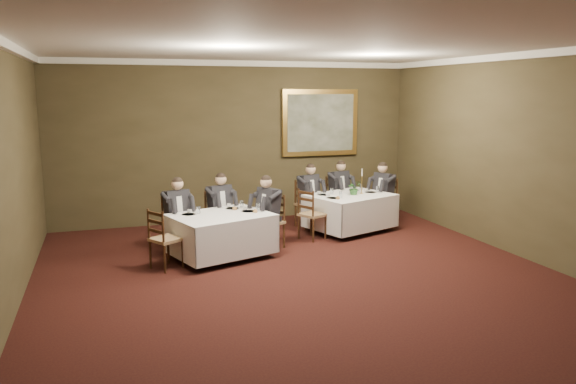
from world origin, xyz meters
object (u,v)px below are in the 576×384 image
chair_main_backleft (308,213)px  centerpiece (354,187)px  diner_sec_endright (270,221)px  diner_main_backleft (308,203)px  diner_sec_backleft (177,223)px  painting (320,123)px  table_main (350,210)px  diner_sec_backright (220,217)px  diner_main_backright (338,198)px  table_second (221,232)px  chair_main_endleft (312,225)px  chair_sec_backleft (177,236)px  diner_main_endright (384,201)px  chair_main_backright (338,208)px  chair_main_endright (384,211)px  candlestick (362,184)px  chair_sec_endleft (166,251)px  chair_sec_endright (270,233)px  chair_sec_backright (219,229)px

chair_main_backleft → centerpiece: 1.19m
diner_sec_endright → diner_main_backleft: bearing=-68.4°
diner_sec_backleft → painting: painting is taller
painting → centerpiece: bearing=-87.7°
table_main → centerpiece: 0.47m
diner_sec_backright → diner_main_backright: bearing=-178.0°
table_second → painting: bearing=43.4°
table_main → painting: 2.41m
chair_main_endleft → chair_sec_backleft: size_ratio=1.00×
diner_main_backright → centerpiece: 1.03m
table_second → chair_main_endleft: chair_main_endleft is taller
diner_main_endright → painting: 2.34m
chair_main_backleft → chair_main_backright: same height
chair_main_endleft → diner_sec_backleft: size_ratio=0.74×
chair_main_backright → centerpiece: (-0.06, -0.96, 0.63)m
chair_main_endright → chair_sec_backleft: same height
table_second → diner_sec_backleft: (-0.67, 0.65, 0.06)m
table_main → candlestick: (0.28, 0.05, 0.51)m
table_second → chair_main_endleft: size_ratio=1.93×
diner_sec_backright → chair_sec_endleft: bearing=29.6°
chair_main_backleft → chair_main_backright: bearing=-179.8°
chair_sec_endright → diner_sec_endright: (-0.01, -0.01, 0.23)m
table_second → diner_sec_backleft: size_ratio=1.44×
table_second → chair_main_endright: 4.12m
chair_main_endleft → chair_sec_backright: same height
diner_main_endright → chair_sec_endright: 3.08m
chair_sec_endleft → painting: 5.28m
chair_main_backright → candlestick: bearing=83.2°
table_main → chair_main_endright: bearing=19.7°
table_second → diner_main_backright: bearing=32.7°
diner_main_backright → diner_sec_endright: 2.64m
chair_main_backleft → chair_sec_backright: 2.18m
diner_sec_backright → candlestick: diner_sec_backright is taller
chair_sec_endright → diner_sec_endright: 0.23m
diner_sec_backright → centerpiece: size_ratio=4.47×
table_main → chair_main_backleft: bearing=137.2°
chair_sec_backright → chair_sec_endleft: bearing=30.0°
chair_main_endleft → diner_sec_backleft: 2.61m
diner_sec_backleft → chair_sec_backright: diner_sec_backleft is taller
table_second → diner_sec_backleft: bearing=135.8°
diner_main_endright → centerpiece: 1.04m
chair_main_backleft → chair_sec_endright: same height
diner_main_backright → chair_sec_endright: diner_main_backright is taller
diner_sec_backright → chair_sec_endleft: size_ratio=1.35×
chair_main_endleft → diner_sec_endright: (-0.96, -0.36, 0.23)m
diner_main_backleft → chair_main_endleft: size_ratio=1.35×
candlestick → diner_main_backleft: bearing=149.0°
chair_sec_backleft → chair_main_endright: bearing=172.2°
diner_main_backleft → chair_sec_backleft: 3.06m
chair_main_endright → chair_sec_endleft: same height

